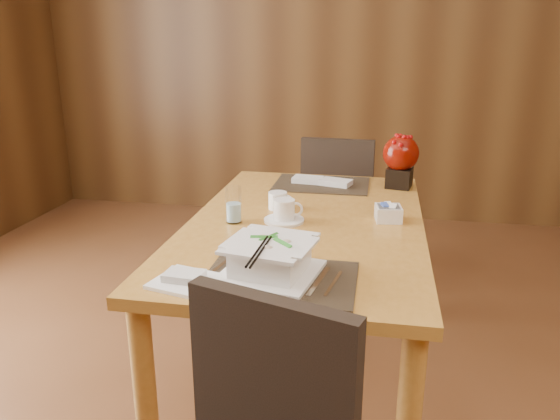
% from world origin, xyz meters
% --- Properties ---
extents(back_wall, '(5.00, 0.02, 2.80)m').
position_xyz_m(back_wall, '(0.00, 3.00, 1.40)').
color(back_wall, '#553518').
rests_on(back_wall, ground).
extents(dining_table, '(0.90, 1.50, 0.75)m').
position_xyz_m(dining_table, '(0.00, 0.60, 0.65)').
color(dining_table, '#C08535').
rests_on(dining_table, ground).
extents(placemat_near, '(0.45, 0.33, 0.01)m').
position_xyz_m(placemat_near, '(0.00, 0.05, 0.75)').
color(placemat_near, black).
rests_on(placemat_near, dining_table).
extents(placemat_far, '(0.45, 0.33, 0.01)m').
position_xyz_m(placemat_far, '(0.00, 1.15, 0.75)').
color(placemat_far, black).
rests_on(placemat_far, dining_table).
extents(soup_setting, '(0.32, 0.32, 0.11)m').
position_xyz_m(soup_setting, '(-0.03, 0.07, 0.80)').
color(soup_setting, white).
rests_on(soup_setting, dining_table).
extents(coffee_cup, '(0.16, 0.16, 0.09)m').
position_xyz_m(coffee_cup, '(-0.08, 0.58, 0.79)').
color(coffee_cup, white).
rests_on(coffee_cup, dining_table).
extents(water_glass, '(0.07, 0.07, 0.14)m').
position_xyz_m(water_glass, '(-0.27, 0.54, 0.82)').
color(water_glass, white).
rests_on(water_glass, dining_table).
extents(creamer_jug, '(0.12, 0.12, 0.07)m').
position_xyz_m(creamer_jug, '(-0.14, 0.73, 0.79)').
color(creamer_jug, white).
rests_on(creamer_jug, dining_table).
extents(sugar_caddy, '(0.11, 0.11, 0.06)m').
position_xyz_m(sugar_caddy, '(0.32, 0.66, 0.78)').
color(sugar_caddy, white).
rests_on(sugar_caddy, dining_table).
extents(berry_decor, '(0.17, 0.17, 0.25)m').
position_xyz_m(berry_decor, '(0.37, 1.17, 0.89)').
color(berry_decor, black).
rests_on(berry_decor, dining_table).
extents(napkins_far, '(0.30, 0.16, 0.03)m').
position_xyz_m(napkins_far, '(0.01, 1.15, 0.77)').
color(napkins_far, silver).
rests_on(napkins_far, dining_table).
extents(bread_plate, '(0.20, 0.20, 0.01)m').
position_xyz_m(bread_plate, '(-0.27, -0.02, 0.76)').
color(bread_plate, white).
rests_on(bread_plate, dining_table).
extents(far_chair, '(0.44, 0.45, 0.90)m').
position_xyz_m(far_chair, '(0.05, 1.66, 0.51)').
color(far_chair, black).
rests_on(far_chair, ground).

